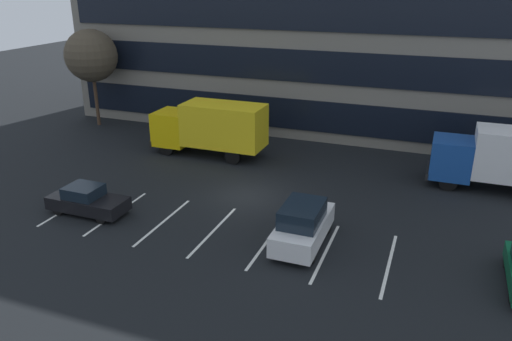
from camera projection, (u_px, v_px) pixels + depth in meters
ground_plane at (247, 196)px, 28.16m from camera, size 120.00×120.00×0.00m
office_building at (328, 11)px, 40.50m from camera, size 40.14×14.00×18.00m
lot_markings at (213, 231)px, 24.27m from camera, size 16.94×5.40×0.01m
box_truck_yellow_all at (211, 126)px, 33.87m from camera, size 7.95×2.63×3.69m
box_truck_blue at (506, 157)px, 28.19m from camera, size 7.82×2.59×3.62m
sedan_black at (87, 200)px, 25.92m from camera, size 4.18×1.75×1.50m
suv_white at (303, 225)px, 22.77m from camera, size 1.94×4.57×2.07m
bare_tree at (91, 56)px, 39.60m from camera, size 4.16×4.16×7.80m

